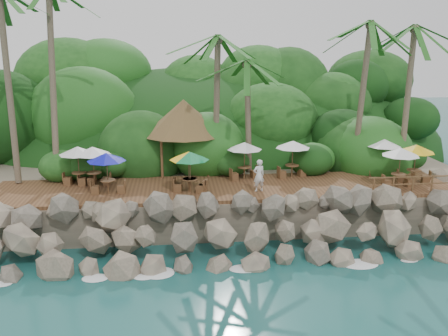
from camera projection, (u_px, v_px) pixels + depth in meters
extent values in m
plane|color=#19514F|center=(237.00, 272.00, 21.75)|extent=(140.00, 140.00, 0.00)
cube|color=gray|center=(211.00, 165.00, 36.88)|extent=(32.00, 25.20, 2.10)
ellipsoid|color=#143811|center=(205.00, 156.00, 44.37)|extent=(44.80, 28.00, 15.40)
cube|color=brown|center=(224.00, 188.00, 26.97)|extent=(26.00, 5.00, 0.20)
ellipsoid|color=white|center=(38.00, 278.00, 21.14)|extent=(1.20, 0.80, 0.06)
ellipsoid|color=white|center=(106.00, 274.00, 21.44)|extent=(1.20, 0.80, 0.06)
ellipsoid|color=white|center=(172.00, 271.00, 21.74)|extent=(1.20, 0.80, 0.06)
ellipsoid|color=white|center=(237.00, 268.00, 22.04)|extent=(1.20, 0.80, 0.06)
ellipsoid|color=white|center=(299.00, 265.00, 22.33)|extent=(1.20, 0.80, 0.06)
ellipsoid|color=white|center=(360.00, 262.00, 22.63)|extent=(1.20, 0.80, 0.06)
ellipsoid|color=white|center=(420.00, 260.00, 22.93)|extent=(1.20, 0.80, 0.06)
cylinder|color=brown|center=(9.00, 89.00, 26.77)|extent=(0.73, 1.62, 10.82)
cylinder|color=brown|center=(53.00, 84.00, 27.46)|extent=(0.44, 2.73, 11.15)
cylinder|color=brown|center=(217.00, 107.00, 28.60)|extent=(0.67, 0.71, 8.35)
ellipsoid|color=#23601E|center=(216.00, 36.00, 27.54)|extent=(6.00, 6.00, 2.40)
cylinder|color=brown|center=(248.00, 118.00, 29.04)|extent=(0.77, 0.76, 6.94)
ellipsoid|color=#23601E|center=(249.00, 61.00, 28.16)|extent=(6.00, 6.00, 2.40)
cylinder|color=brown|center=(407.00, 100.00, 29.20)|extent=(1.25, 1.89, 8.97)
ellipsoid|color=#23601E|center=(415.00, 24.00, 28.05)|extent=(6.00, 6.00, 2.40)
cylinder|color=brown|center=(362.00, 100.00, 28.98)|extent=(0.72, 0.95, 9.18)
ellipsoid|color=#23601E|center=(367.00, 22.00, 27.82)|extent=(6.00, 6.00, 2.40)
cylinder|color=brown|center=(162.00, 159.00, 28.43)|extent=(0.16, 0.16, 2.40)
cylinder|color=brown|center=(208.00, 158.00, 28.70)|extent=(0.16, 0.16, 2.40)
cylinder|color=brown|center=(163.00, 149.00, 31.12)|extent=(0.16, 0.16, 2.40)
cylinder|color=brown|center=(205.00, 148.00, 31.40)|extent=(0.16, 0.16, 2.40)
cone|color=brown|center=(184.00, 117.00, 29.33)|extent=(5.14, 5.14, 2.20)
cylinder|color=brown|center=(189.00, 185.00, 25.92)|extent=(0.08, 0.08, 0.74)
cylinder|color=brown|center=(189.00, 179.00, 25.82)|extent=(0.84, 0.84, 0.05)
cylinder|color=brown|center=(189.00, 173.00, 25.73)|extent=(0.05, 0.05, 2.20)
cone|color=yellow|center=(189.00, 156.00, 25.49)|extent=(2.10, 2.10, 0.45)
cube|color=brown|center=(178.00, 187.00, 26.17)|extent=(0.56, 0.56, 0.46)
cube|color=brown|center=(201.00, 189.00, 25.73)|extent=(0.56, 0.56, 0.46)
cylinder|color=brown|center=(398.00, 181.00, 26.82)|extent=(0.08, 0.08, 0.74)
cylinder|color=brown|center=(399.00, 174.00, 26.72)|extent=(0.84, 0.84, 0.05)
cylinder|color=brown|center=(399.00, 168.00, 26.63)|extent=(0.05, 0.05, 2.20)
cone|color=white|center=(401.00, 152.00, 26.39)|extent=(2.10, 2.10, 0.45)
cube|color=brown|center=(386.00, 183.00, 26.77)|extent=(0.43, 0.43, 0.46)
cube|color=brown|center=(409.00, 182.00, 26.94)|extent=(0.43, 0.43, 0.46)
cylinder|color=brown|center=(413.00, 176.00, 27.68)|extent=(0.08, 0.08, 0.74)
cylinder|color=brown|center=(414.00, 170.00, 27.58)|extent=(0.84, 0.84, 0.05)
cylinder|color=brown|center=(415.00, 164.00, 27.49)|extent=(0.05, 0.05, 2.20)
cone|color=gold|center=(416.00, 148.00, 27.25)|extent=(2.10, 2.10, 0.45)
cube|color=brown|center=(401.00, 178.00, 27.81)|extent=(0.51, 0.51, 0.46)
cube|color=brown|center=(426.00, 179.00, 27.61)|extent=(0.51, 0.51, 0.46)
cylinder|color=brown|center=(108.00, 187.00, 25.62)|extent=(0.08, 0.08, 0.74)
cylinder|color=brown|center=(108.00, 180.00, 25.52)|extent=(0.84, 0.84, 0.05)
cylinder|color=brown|center=(107.00, 174.00, 25.44)|extent=(0.05, 0.05, 2.20)
cone|color=#0D0FB1|center=(106.00, 157.00, 25.19)|extent=(2.10, 2.10, 0.45)
cube|color=brown|center=(95.00, 190.00, 25.56)|extent=(0.43, 0.43, 0.46)
cube|color=brown|center=(121.00, 189.00, 25.75)|extent=(0.43, 0.43, 0.46)
cylinder|color=brown|center=(244.00, 173.00, 28.37)|extent=(0.08, 0.08, 0.74)
cylinder|color=brown|center=(244.00, 167.00, 28.27)|extent=(0.84, 0.84, 0.05)
cylinder|color=brown|center=(244.00, 161.00, 28.18)|extent=(0.05, 0.05, 2.20)
cone|color=silver|center=(245.00, 146.00, 27.94)|extent=(2.10, 2.10, 0.45)
cube|color=brown|center=(234.00, 177.00, 28.11)|extent=(0.54, 0.54, 0.46)
cube|color=brown|center=(254.00, 174.00, 28.69)|extent=(0.54, 0.54, 0.46)
cylinder|color=brown|center=(80.00, 179.00, 27.15)|extent=(0.08, 0.08, 0.74)
cylinder|color=brown|center=(79.00, 173.00, 27.06)|extent=(0.84, 0.84, 0.05)
cylinder|color=brown|center=(79.00, 167.00, 26.97)|extent=(0.05, 0.05, 2.20)
cone|color=silver|center=(77.00, 150.00, 26.73)|extent=(2.10, 2.10, 0.45)
cube|color=brown|center=(68.00, 181.00, 27.20)|extent=(0.46, 0.46, 0.46)
cube|color=brown|center=(92.00, 181.00, 27.18)|extent=(0.46, 0.46, 0.46)
cylinder|color=brown|center=(292.00, 171.00, 28.80)|extent=(0.08, 0.08, 0.74)
cylinder|color=brown|center=(292.00, 165.00, 28.70)|extent=(0.84, 0.84, 0.05)
cylinder|color=brown|center=(292.00, 160.00, 28.61)|extent=(0.05, 0.05, 2.20)
cone|color=white|center=(293.00, 144.00, 28.37)|extent=(2.10, 2.10, 0.45)
cube|color=brown|center=(282.00, 174.00, 28.59)|extent=(0.51, 0.51, 0.46)
cube|color=brown|center=(302.00, 172.00, 29.08)|extent=(0.51, 0.51, 0.46)
cylinder|color=brown|center=(95.00, 179.00, 27.11)|extent=(0.08, 0.08, 0.74)
cylinder|color=brown|center=(94.00, 173.00, 27.01)|extent=(0.84, 0.84, 0.05)
cylinder|color=brown|center=(94.00, 167.00, 26.92)|extent=(0.05, 0.05, 2.20)
cone|color=white|center=(92.00, 151.00, 26.68)|extent=(2.10, 2.10, 0.45)
cube|color=brown|center=(82.00, 182.00, 27.10)|extent=(0.44, 0.44, 0.46)
cube|color=brown|center=(107.00, 181.00, 27.18)|extent=(0.44, 0.44, 0.46)
cylinder|color=brown|center=(382.00, 169.00, 29.26)|extent=(0.08, 0.08, 0.74)
cylinder|color=brown|center=(383.00, 163.00, 29.16)|extent=(0.84, 0.84, 0.05)
cylinder|color=brown|center=(383.00, 158.00, 29.08)|extent=(0.05, 0.05, 2.20)
cone|color=white|center=(384.00, 143.00, 28.83)|extent=(2.10, 2.10, 0.45)
cube|color=brown|center=(371.00, 172.00, 29.17)|extent=(0.45, 0.45, 0.46)
cube|color=brown|center=(392.00, 171.00, 29.42)|extent=(0.45, 0.45, 0.46)
cylinder|color=brown|center=(190.00, 186.00, 25.85)|extent=(0.08, 0.08, 0.74)
cylinder|color=brown|center=(190.00, 179.00, 25.75)|extent=(0.84, 0.84, 0.05)
cylinder|color=brown|center=(190.00, 173.00, 25.66)|extent=(0.05, 0.05, 2.20)
cone|color=#0C6F39|center=(190.00, 156.00, 25.42)|extent=(2.10, 2.10, 0.45)
cube|color=brown|center=(178.00, 188.00, 25.92)|extent=(0.48, 0.48, 0.46)
cube|color=brown|center=(203.00, 188.00, 25.85)|extent=(0.48, 0.48, 0.46)
cylinder|color=brown|center=(374.00, 186.00, 25.34)|extent=(0.10, 0.10, 1.00)
cylinder|color=brown|center=(393.00, 185.00, 25.45)|extent=(0.10, 0.10, 1.00)
cylinder|color=brown|center=(413.00, 185.00, 25.56)|extent=(0.10, 0.10, 1.00)
cylinder|color=brown|center=(432.00, 184.00, 25.67)|extent=(0.10, 0.10, 1.00)
cube|color=brown|center=(442.00, 176.00, 25.61)|extent=(8.30, 0.06, 0.06)
cube|color=brown|center=(442.00, 183.00, 25.71)|extent=(8.30, 0.06, 0.06)
imported|color=silver|center=(259.00, 175.00, 25.88)|extent=(0.75, 0.60, 1.80)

